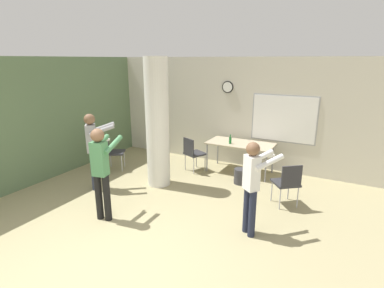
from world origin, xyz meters
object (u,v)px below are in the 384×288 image
chair_by_left_wall (112,150)px  chair_mid_room (287,181)px  chair_table_left (193,152)px  person_playing_front (101,167)px  bottle_on_table (230,140)px  person_playing_side (253,181)px  person_watching_back (93,146)px  folding_table (240,145)px

chair_by_left_wall → chair_mid_room: size_ratio=1.00×
chair_table_left → person_playing_front: 2.86m
bottle_on_table → chair_table_left: 0.98m
chair_table_left → person_playing_side: bearing=-43.9°
person_watching_back → person_playing_front: bearing=-39.0°
bottle_on_table → person_playing_side: bearing=-61.7°
folding_table → person_watching_back: size_ratio=0.97×
folding_table → person_playing_front: 3.57m
person_playing_side → person_playing_front: bearing=-162.9°
bottle_on_table → person_playing_front: person_playing_front is taller
folding_table → person_playing_front: size_ratio=0.97×
person_playing_side → person_playing_front: (-2.42, -0.75, 0.06)m
folding_table → chair_table_left: (-1.06, -0.49, -0.20)m
chair_table_left → person_watching_back: bearing=-125.9°
chair_mid_room → person_watching_back: bearing=-164.1°
bottle_on_table → chair_mid_room: (1.61, -1.14, -0.33)m
bottle_on_table → person_watching_back: size_ratio=0.14×
folding_table → person_playing_front: bearing=-112.2°
folding_table → person_playing_side: person_playing_side is taller
person_watching_back → chair_mid_room: bearing=15.9°
chair_by_left_wall → chair_table_left: size_ratio=1.00×
chair_by_left_wall → person_playing_side: 4.22m
chair_table_left → person_playing_front: size_ratio=0.53×
chair_by_left_wall → person_watching_back: 1.27m
chair_by_left_wall → chair_table_left: bearing=24.2°
person_playing_side → person_watching_back: (-3.53, 0.15, 0.06)m
folding_table → person_playing_side: size_ratio=1.03×
folding_table → chair_mid_room: (1.40, -1.31, -0.20)m
bottle_on_table → chair_by_left_wall: size_ratio=0.26×
chair_table_left → person_watching_back: size_ratio=0.53×
person_playing_side → chair_by_left_wall: bearing=163.1°
chair_by_left_wall → chair_mid_room: bearing=0.3°
chair_by_left_wall → chair_table_left: 2.05m
chair_mid_room → person_playing_side: size_ratio=0.56×
chair_table_left → person_playing_front: bearing=-95.7°
chair_table_left → person_playing_front: (-0.28, -2.81, 0.46)m
bottle_on_table → chair_table_left: (-0.86, -0.32, -0.33)m
bottle_on_table → chair_mid_room: 2.00m
person_playing_side → bottle_on_table: bearing=118.3°
folding_table → chair_by_left_wall: size_ratio=1.84×
bottle_on_table → person_watching_back: (-2.24, -2.24, 0.13)m
chair_table_left → chair_by_left_wall: bearing=-155.8°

